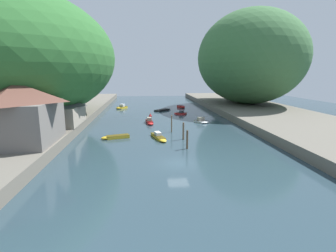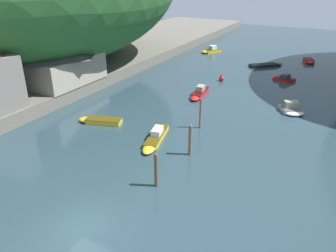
{
  "view_description": "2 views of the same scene",
  "coord_description": "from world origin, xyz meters",
  "px_view_note": "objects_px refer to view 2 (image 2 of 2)",
  "views": [
    {
      "loc": [
        -4.16,
        -29.84,
        10.73
      ],
      "look_at": [
        0.04,
        13.2,
        1.95
      ],
      "focal_mm": 28.0,
      "sensor_mm": 36.0,
      "label": 1
    },
    {
      "loc": [
        12.22,
        -11.56,
        14.35
      ],
      "look_at": [
        0.32,
        11.31,
        2.36
      ],
      "focal_mm": 35.0,
      "sensor_mm": 36.0,
      "label": 2
    }
  ],
  "objects_px": {
    "boathouse_shed": "(63,63)",
    "person_on_quay": "(68,75)",
    "boat_red_skiff": "(283,78)",
    "boat_open_rowboat": "(309,61)",
    "boat_yellow_tender": "(99,121)",
    "boat_cabin_cruiser": "(199,93)",
    "boat_white_cruiser": "(292,109)",
    "boat_far_right_bank": "(211,50)",
    "boat_moored_right": "(267,65)",
    "channel_buoy_near": "(221,78)",
    "boat_navy_launch": "(155,138)"
  },
  "relations": [
    {
      "from": "boat_red_skiff",
      "to": "boat_far_right_bank",
      "type": "height_order",
      "value": "boat_far_right_bank"
    },
    {
      "from": "boat_red_skiff",
      "to": "boat_open_rowboat",
      "type": "relative_size",
      "value": 1.04
    },
    {
      "from": "boat_navy_launch",
      "to": "channel_buoy_near",
      "type": "distance_m",
      "value": 21.25
    },
    {
      "from": "boat_far_right_bank",
      "to": "channel_buoy_near",
      "type": "height_order",
      "value": "boat_far_right_bank"
    },
    {
      "from": "boat_red_skiff",
      "to": "channel_buoy_near",
      "type": "distance_m",
      "value": 9.23
    },
    {
      "from": "boat_far_right_bank",
      "to": "boat_red_skiff",
      "type": "bearing_deg",
      "value": 173.42
    },
    {
      "from": "boat_white_cruiser",
      "to": "boat_open_rowboat",
      "type": "distance_m",
      "value": 25.26
    },
    {
      "from": "boathouse_shed",
      "to": "boat_navy_launch",
      "type": "bearing_deg",
      "value": -20.57
    },
    {
      "from": "boat_red_skiff",
      "to": "boat_white_cruiser",
      "type": "xyz_separation_m",
      "value": [
        3.06,
        -12.31,
        0.05
      ]
    },
    {
      "from": "boat_open_rowboat",
      "to": "person_on_quay",
      "type": "bearing_deg",
      "value": 32.74
    },
    {
      "from": "boat_moored_right",
      "to": "boat_yellow_tender",
      "type": "bearing_deg",
      "value": -61.76
    },
    {
      "from": "boat_moored_right",
      "to": "person_on_quay",
      "type": "distance_m",
      "value": 33.16
    },
    {
      "from": "boathouse_shed",
      "to": "boat_navy_launch",
      "type": "distance_m",
      "value": 18.45
    },
    {
      "from": "person_on_quay",
      "to": "boat_moored_right",
      "type": "bearing_deg",
      "value": -33.39
    },
    {
      "from": "boat_white_cruiser",
      "to": "boat_far_right_bank",
      "type": "xyz_separation_m",
      "value": [
        -19.41,
        25.19,
        0.06
      ]
    },
    {
      "from": "person_on_quay",
      "to": "boat_open_rowboat",
      "type": "bearing_deg",
      "value": -35.35
    },
    {
      "from": "person_on_quay",
      "to": "boat_far_right_bank",
      "type": "bearing_deg",
      "value": -9.41
    },
    {
      "from": "boat_red_skiff",
      "to": "boat_far_right_bank",
      "type": "distance_m",
      "value": 20.81
    },
    {
      "from": "boat_red_skiff",
      "to": "boat_yellow_tender",
      "type": "distance_m",
      "value": 28.87
    },
    {
      "from": "boat_yellow_tender",
      "to": "channel_buoy_near",
      "type": "bearing_deg",
      "value": -35.16
    },
    {
      "from": "boat_moored_right",
      "to": "boat_cabin_cruiser",
      "type": "bearing_deg",
      "value": -56.47
    },
    {
      "from": "boat_red_skiff",
      "to": "boat_yellow_tender",
      "type": "bearing_deg",
      "value": 173.36
    },
    {
      "from": "boathouse_shed",
      "to": "boat_moored_right",
      "type": "height_order",
      "value": "boathouse_shed"
    },
    {
      "from": "boat_red_skiff",
      "to": "boat_navy_launch",
      "type": "xyz_separation_m",
      "value": [
        -7.23,
        -25.79,
        0.01
      ]
    },
    {
      "from": "boat_white_cruiser",
      "to": "person_on_quay",
      "type": "bearing_deg",
      "value": -13.43
    },
    {
      "from": "boat_open_rowboat",
      "to": "boathouse_shed",
      "type": "bearing_deg",
      "value": 32.48
    },
    {
      "from": "boat_white_cruiser",
      "to": "boat_open_rowboat",
      "type": "xyz_separation_m",
      "value": [
        -0.81,
        25.24,
        -0.03
      ]
    },
    {
      "from": "boat_white_cruiser",
      "to": "person_on_quay",
      "type": "relative_size",
      "value": 2.24
    },
    {
      "from": "boat_far_right_bank",
      "to": "boat_cabin_cruiser",
      "type": "xyz_separation_m",
      "value": [
        7.93,
        -25.06,
        -0.04
      ]
    },
    {
      "from": "boat_white_cruiser",
      "to": "boat_open_rowboat",
      "type": "bearing_deg",
      "value": -116.11
    },
    {
      "from": "boathouse_shed",
      "to": "boat_navy_launch",
      "type": "relative_size",
      "value": 1.74
    },
    {
      "from": "boat_red_skiff",
      "to": "boat_open_rowboat",
      "type": "height_order",
      "value": "boat_red_skiff"
    },
    {
      "from": "boat_open_rowboat",
      "to": "person_on_quay",
      "type": "relative_size",
      "value": 2.09
    },
    {
      "from": "boat_red_skiff",
      "to": "boat_far_right_bank",
      "type": "xyz_separation_m",
      "value": [
        -16.35,
        12.88,
        0.11
      ]
    },
    {
      "from": "boat_navy_launch",
      "to": "channel_buoy_near",
      "type": "height_order",
      "value": "channel_buoy_near"
    },
    {
      "from": "boathouse_shed",
      "to": "boat_yellow_tender",
      "type": "xyz_separation_m",
      "value": [
        9.52,
        -5.45,
        -3.83
      ]
    },
    {
      "from": "boat_yellow_tender",
      "to": "person_on_quay",
      "type": "distance_m",
      "value": 10.97
    },
    {
      "from": "boat_yellow_tender",
      "to": "boat_open_rowboat",
      "type": "bearing_deg",
      "value": -41.21
    },
    {
      "from": "boat_moored_right",
      "to": "boat_cabin_cruiser",
      "type": "xyz_separation_m",
      "value": [
        -4.55,
        -19.35,
        0.15
      ]
    },
    {
      "from": "person_on_quay",
      "to": "boathouse_shed",
      "type": "bearing_deg",
      "value": 118.78
    },
    {
      "from": "boathouse_shed",
      "to": "channel_buoy_near",
      "type": "distance_m",
      "value": 22.25
    },
    {
      "from": "boat_far_right_bank",
      "to": "boat_cabin_cruiser",
      "type": "bearing_deg",
      "value": 139.21
    },
    {
      "from": "boat_red_skiff",
      "to": "boat_white_cruiser",
      "type": "bearing_deg",
      "value": -142.27
    },
    {
      "from": "boat_yellow_tender",
      "to": "boat_cabin_cruiser",
      "type": "height_order",
      "value": "boat_cabin_cruiser"
    },
    {
      "from": "boathouse_shed",
      "to": "person_on_quay",
      "type": "distance_m",
      "value": 1.61
    },
    {
      "from": "boat_red_skiff",
      "to": "boat_navy_launch",
      "type": "height_order",
      "value": "boat_navy_launch"
    },
    {
      "from": "boathouse_shed",
      "to": "boat_open_rowboat",
      "type": "relative_size",
      "value": 3.02
    },
    {
      "from": "boathouse_shed",
      "to": "boat_yellow_tender",
      "type": "height_order",
      "value": "boathouse_shed"
    },
    {
      "from": "boat_white_cruiser",
      "to": "boat_far_right_bank",
      "type": "distance_m",
      "value": 31.8
    },
    {
      "from": "boat_far_right_bank",
      "to": "person_on_quay",
      "type": "relative_size",
      "value": 2.64
    }
  ]
}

